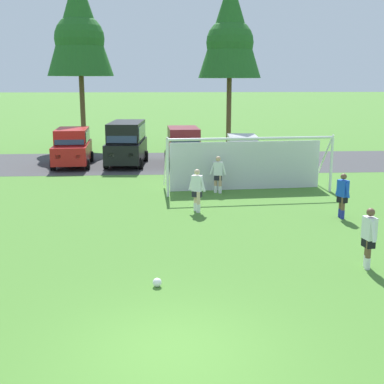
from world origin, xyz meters
name	(u,v)px	position (x,y,z in m)	size (l,w,h in m)	color
ground_plane	(165,186)	(0.00, 15.00, 0.00)	(400.00, 400.00, 0.00)	#477A2D
parking_lot_strip	(164,162)	(0.00, 22.21, 0.00)	(52.00, 8.40, 0.01)	#3D3D3F
soccer_ball	(157,282)	(-0.31, 3.01, 0.11)	(0.22, 0.22, 0.22)	white
soccer_goal	(247,162)	(3.70, 13.88, 1.29)	(7.54, 2.51, 2.57)	white
player_striker_near	(342,196)	(6.33, 8.91, 0.82)	(0.39, 0.73, 1.64)	brown
player_midfield_center	(218,175)	(2.34, 13.39, 0.82)	(0.72, 0.29, 1.64)	tan
player_defender_far	(369,238)	(5.25, 3.94, 0.82)	(0.30, 0.75, 1.64)	brown
player_winger_left	(197,190)	(1.17, 10.15, 0.82)	(0.66, 0.48, 1.64)	beige
parked_car_slot_far_left	(72,147)	(-5.29, 21.27, 1.11)	(2.33, 4.70, 2.16)	red
parked_car_slot_left	(127,142)	(-2.16, 21.45, 1.34)	(2.45, 4.93, 2.52)	black
parked_car_slot_center_left	(184,145)	(1.21, 21.57, 1.11)	(2.26, 4.66, 2.16)	maroon
parked_car_slot_center	(242,150)	(4.67, 21.22, 0.88)	(2.26, 4.32, 1.72)	#B2B2BC
tree_left_edge	(79,26)	(-5.77, 29.22, 8.60)	(4.69, 4.69, 12.49)	brown
tree_mid_left	(230,31)	(4.92, 29.22, 8.36)	(4.56, 4.56, 12.15)	brown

